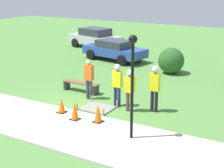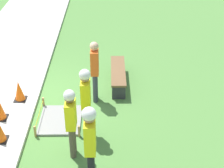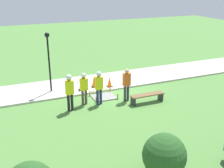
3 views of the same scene
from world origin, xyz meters
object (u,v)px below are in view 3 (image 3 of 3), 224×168
park_bench (147,97)px  worker_supervisor (84,86)px  bystander_in_orange_shirt (127,83)px  traffic_cone_near_patch (110,82)px  worker_assistant (99,85)px  traffic_cone_far_patch (94,81)px  traffic_cone_sidewalk_edge (81,85)px  lamppost_near (48,53)px  worker_trainee (70,89)px

park_bench → worker_supervisor: (3.23, -1.12, 0.71)m
bystander_in_orange_shirt → traffic_cone_near_patch: bearing=-87.0°
worker_assistant → traffic_cone_near_patch: bearing=-125.6°
traffic_cone_far_patch → bystander_in_orange_shirt: size_ratio=0.40×
park_bench → worker_supervisor: bearing=-19.2°
traffic_cone_sidewalk_edge → lamppost_near: 2.67m
worker_supervisor → worker_assistant: bearing=158.9°
traffic_cone_far_patch → worker_assistant: (0.54, 2.33, 0.66)m
traffic_cone_sidewalk_edge → worker_trainee: worker_trainee is taller
worker_assistant → bystander_in_orange_shirt: (-1.55, 0.16, -0.06)m
worker_assistant → worker_trainee: worker_trainee is taller
park_bench → lamppost_near: size_ratio=0.55×
traffic_cone_far_patch → lamppost_near: bearing=-7.7°
traffic_cone_near_patch → park_bench: (-1.05, 2.84, -0.04)m
traffic_cone_near_patch → worker_assistant: (1.44, 2.00, 0.73)m
worker_supervisor → bystander_in_orange_shirt: bystander_in_orange_shirt is taller
traffic_cone_far_patch → traffic_cone_sidewalk_edge: bearing=14.5°
worker_trainee → bystander_in_orange_shirt: (-3.19, -0.02, -0.14)m
park_bench → bystander_in_orange_shirt: bearing=-35.9°
bystander_in_orange_shirt → lamppost_near: 4.78m
park_bench → lamppost_near: (4.54, -3.51, 2.07)m
traffic_cone_far_patch → bystander_in_orange_shirt: bearing=112.0°
traffic_cone_near_patch → worker_assistant: bearing=54.4°
park_bench → bystander_in_orange_shirt: 1.36m
traffic_cone_far_patch → worker_supervisor: bearing=57.8°
worker_supervisor → worker_trainee: bearing=27.5°
traffic_cone_far_patch → worker_assistant: size_ratio=0.39×
park_bench → worker_supervisor: size_ratio=1.08×
worker_trainee → traffic_cone_far_patch: bearing=-131.0°
traffic_cone_far_patch → bystander_in_orange_shirt: (-1.01, 2.49, 0.60)m
bystander_in_orange_shirt → lamppost_near: lamppost_near is taller
traffic_cone_far_patch → bystander_in_orange_shirt: 2.75m
park_bench → worker_assistant: bearing=-18.6°
worker_supervisor → lamppost_near: (1.31, -2.39, 1.36)m
traffic_cone_near_patch → traffic_cone_far_patch: bearing=-19.9°
worker_supervisor → traffic_cone_far_patch: bearing=-122.2°
traffic_cone_far_patch → lamppost_near: lamppost_near is taller
worker_trainee → lamppost_near: lamppost_near is taller
traffic_cone_far_patch → park_bench: size_ratio=0.38×
traffic_cone_far_patch → worker_assistant: 2.48m
traffic_cone_near_patch → worker_trainee: 3.86m
traffic_cone_far_patch → worker_assistant: bearing=76.9°
traffic_cone_far_patch → worker_trainee: bearing=49.0°
worker_assistant → park_bench: bearing=161.4°
traffic_cone_near_patch → worker_assistant: worker_assistant is taller
traffic_cone_far_patch → lamppost_near: 3.27m
traffic_cone_far_patch → worker_trainee: worker_trainee is taller
worker_supervisor → worker_trainee: size_ratio=0.91×
traffic_cone_sidewalk_edge → worker_supervisor: 1.95m
worker_assistant → worker_trainee: bearing=6.3°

